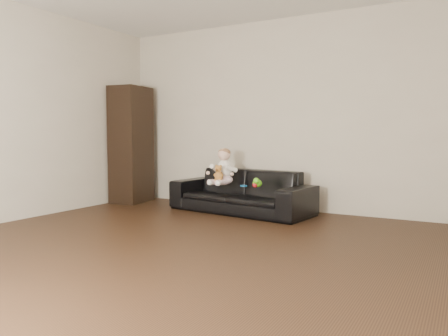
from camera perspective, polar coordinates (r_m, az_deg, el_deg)
The scene contains 10 objects.
floor at distance 3.79m, azimuth -8.29°, elevation -11.48°, with size 5.50×5.50×0.00m, color black.
wall_back at distance 6.06m, azimuth 7.74°, elevation 6.88°, with size 5.00×5.00×0.00m, color #BDB39E.
sofa at distance 5.81m, azimuth 2.22°, elevation -3.05°, with size 1.92×0.75×0.56m, color black.
cabinet at distance 6.81m, azimuth -12.01°, elevation 2.97°, with size 0.44×0.60×1.75m, color black.
shelf_item at distance 6.80m, azimuth -11.94°, elevation 6.29°, with size 0.18×0.25×0.28m, color silver.
baby at distance 5.78m, azimuth -0.07°, elevation -0.07°, with size 0.36×0.44×0.48m.
teddy_bear at distance 5.65m, azimuth -0.71°, elevation -0.69°, with size 0.12×0.12×0.21m.
toy_green at distance 5.53m, azimuth 4.38°, elevation -2.01°, with size 0.12×0.14×0.10m, color #65E31A.
toy_rattle at distance 5.48m, azimuth 4.08°, elevation -2.24°, with size 0.06×0.06×0.06m, color red.
toy_blue_disc at distance 5.61m, azimuth 2.59°, elevation -2.34°, with size 0.09×0.09×0.01m, color blue.
Camera 1 is at (2.23, -2.88, 1.03)m, focal length 35.00 mm.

